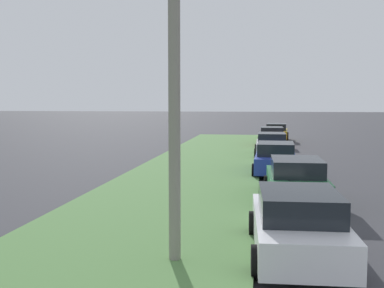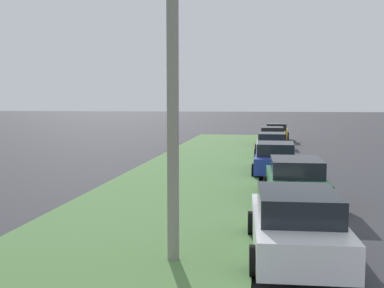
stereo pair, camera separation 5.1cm
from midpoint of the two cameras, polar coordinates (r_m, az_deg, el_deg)
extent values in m
cube|color=#517F42|center=(15.74, -2.91, -6.75)|extent=(60.00, 6.00, 0.12)
cube|color=silver|center=(10.35, 12.83, -10.35)|extent=(4.38, 1.99, 0.70)
cube|color=black|center=(10.00, 13.03, -7.21)|extent=(2.27, 1.70, 0.55)
cylinder|color=black|center=(11.65, 7.57, -9.77)|extent=(0.65, 0.25, 0.64)
cylinder|color=black|center=(11.83, 16.45, -9.70)|extent=(0.65, 0.25, 0.64)
cylinder|color=black|center=(9.07, 7.96, -14.18)|extent=(0.65, 0.25, 0.64)
cylinder|color=black|center=(9.30, 19.45, -13.93)|extent=(0.65, 0.25, 0.64)
cube|color=#1E6B38|center=(15.84, 12.71, -4.92)|extent=(4.34, 1.91, 0.70)
cube|color=black|center=(15.54, 12.82, -2.78)|extent=(2.24, 1.66, 0.55)
cylinder|color=black|center=(17.15, 9.28, -4.93)|extent=(0.65, 0.24, 0.64)
cylinder|color=black|center=(17.31, 15.27, -4.95)|extent=(0.65, 0.24, 0.64)
cylinder|color=black|center=(14.50, 9.61, -6.80)|extent=(0.65, 0.24, 0.64)
cylinder|color=black|center=(14.68, 16.69, -6.80)|extent=(0.65, 0.24, 0.64)
cube|color=#23389E|center=(21.66, 10.30, -2.16)|extent=(4.34, 1.90, 0.70)
cube|color=black|center=(21.39, 10.33, -0.57)|extent=(2.24, 1.65, 0.55)
cylinder|color=black|center=(23.04, 8.05, -2.31)|extent=(0.64, 0.23, 0.64)
cylinder|color=black|center=(23.05, 12.53, -2.38)|extent=(0.64, 0.23, 0.64)
cylinder|color=black|center=(20.37, 7.76, -3.30)|extent=(0.64, 0.23, 0.64)
cylinder|color=black|center=(20.38, 12.83, -3.38)|extent=(0.64, 0.23, 0.64)
cube|color=#B2B5BA|center=(28.24, 9.84, -0.44)|extent=(4.31, 1.82, 0.70)
cube|color=black|center=(27.99, 9.87, 0.79)|extent=(2.21, 1.61, 0.55)
cylinder|color=black|center=(29.60, 8.03, -0.64)|extent=(0.64, 0.22, 0.64)
cylinder|color=black|center=(29.64, 11.52, -0.69)|extent=(0.64, 0.22, 0.64)
cylinder|color=black|center=(26.92, 7.98, -1.22)|extent=(0.64, 0.22, 0.64)
cylinder|color=black|center=(26.96, 11.80, -1.27)|extent=(0.64, 0.22, 0.64)
cube|color=red|center=(34.82, 9.86, 0.62)|extent=(4.33, 1.86, 0.70)
cube|color=black|center=(34.58, 9.89, 1.63)|extent=(2.22, 1.63, 0.55)
cylinder|color=black|center=(36.17, 8.37, 0.42)|extent=(0.64, 0.23, 0.64)
cylinder|color=black|center=(36.22, 11.22, 0.38)|extent=(0.64, 0.23, 0.64)
cylinder|color=black|center=(33.48, 8.39, 0.03)|extent=(0.64, 0.23, 0.64)
cylinder|color=black|center=(33.54, 11.47, -0.01)|extent=(0.64, 0.23, 0.64)
cube|color=gold|center=(40.24, 10.46, 1.22)|extent=(4.39, 2.03, 0.70)
cube|color=black|center=(40.00, 10.47, 2.10)|extent=(2.28, 1.72, 0.55)
cylinder|color=black|center=(41.63, 9.27, 1.03)|extent=(0.65, 0.25, 0.64)
cylinder|color=black|center=(41.59, 11.75, 0.98)|extent=(0.65, 0.25, 0.64)
cylinder|color=black|center=(38.95, 9.08, 0.75)|extent=(0.65, 0.25, 0.64)
cylinder|color=black|center=(38.89, 11.72, 0.70)|extent=(0.65, 0.25, 0.64)
cylinder|color=gray|center=(9.23, -2.24, 7.86)|extent=(0.24, 0.24, 7.50)
camera|label=1|loc=(0.03, -89.94, 0.01)|focal=43.24mm
camera|label=2|loc=(0.03, 90.06, -0.01)|focal=43.24mm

